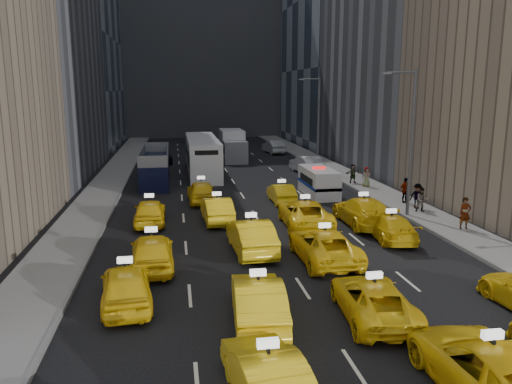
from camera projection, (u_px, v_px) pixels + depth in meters
ground at (316, 309)px, 18.10m from camera, size 160.00×160.00×0.00m
sidewalk_west at (106, 186)px, 40.58m from camera, size 3.00×90.00×0.15m
sidewalk_east at (353, 179)px, 43.90m from camera, size 3.00×90.00×0.15m
curb_west at (125, 186)px, 40.81m from camera, size 0.15×90.00×0.18m
curb_east at (337, 179)px, 43.67m from camera, size 0.15×90.00×0.18m
building_backdrop at (200, 15)px, 83.62m from camera, size 30.00×12.00×40.00m
streetlight_near at (410, 138)px, 30.14m from camera, size 2.15×0.22×9.00m
streetlight_far at (317, 119)px, 49.47m from camera, size 2.15×0.22×9.00m
taxi_1 at (268, 379)px, 12.45m from camera, size 2.03×4.67×1.49m
taxi_2 at (489, 369)px, 12.86m from camera, size 2.58×5.46×1.51m
taxi_4 at (126, 285)px, 18.33m from camera, size 2.23×4.63×1.52m
taxi_5 at (258, 300)px, 16.97m from camera, size 2.00×4.86×1.57m
taxi_6 at (373, 299)px, 17.32m from camera, size 2.64×5.01×1.34m
taxi_8 at (152, 251)px, 22.10m from camera, size 2.02×4.69×1.58m
taxi_9 at (251, 236)px, 24.31m from camera, size 1.98×5.10×1.65m
taxi_10 at (324, 245)px, 23.10m from camera, size 2.49×5.34×1.48m
taxi_11 at (390, 227)px, 26.38m from camera, size 2.29×4.77×1.34m
taxi_12 at (150, 212)px, 29.36m from camera, size 1.81×4.45×1.51m
taxi_13 at (217, 209)px, 29.91m from camera, size 1.79×4.63×1.50m
taxi_14 at (305, 213)px, 28.89m from camera, size 2.89×5.72×1.55m
taxi_15 at (363, 211)px, 29.16m from camera, size 2.32×5.67×1.64m
taxi_16 at (201, 191)px, 35.05m from camera, size 1.92×4.58×1.55m
taxi_17 at (282, 193)px, 34.99m from camera, size 1.41×4.03×1.33m
nypd_van at (319, 182)px, 37.36m from camera, size 2.46×5.23×2.17m
double_decker at (155, 166)px, 42.41m from camera, size 3.01×10.07×2.89m
city_bus at (202, 156)px, 46.90m from camera, size 4.06×13.26×3.37m
box_truck at (233, 146)px, 55.70m from camera, size 3.39×7.52×3.32m
misc_car_0 at (307, 164)px, 47.18m from camera, size 2.40×5.23×1.66m
misc_car_1 at (160, 157)px, 53.80m from camera, size 2.66×5.05×1.36m
misc_car_2 at (232, 145)px, 64.61m from camera, size 2.22×4.98×1.42m
misc_car_3 at (205, 148)px, 60.92m from camera, size 2.04×4.43×1.47m
misc_car_4 at (273, 147)px, 61.93m from camera, size 2.27×5.09×1.62m
pedestrian_0 at (465, 213)px, 27.79m from camera, size 0.70×0.49×1.80m
pedestrian_1 at (422, 200)px, 31.68m from camera, size 0.84×0.59×1.57m
pedestrian_2 at (417, 196)px, 32.63m from camera, size 1.08×0.47×1.65m
pedestrian_3 at (405, 190)px, 34.26m from camera, size 1.10×0.73×1.73m
pedestrian_4 at (367, 177)px, 39.96m from camera, size 0.80×0.48×1.58m
pedestrian_5 at (353, 174)px, 41.50m from camera, size 1.47×0.50×1.57m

